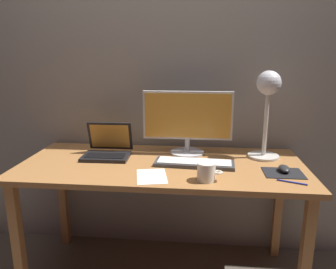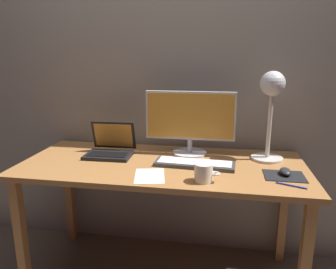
{
  "view_description": "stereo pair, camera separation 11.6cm",
  "coord_description": "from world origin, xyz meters",
  "px_view_note": "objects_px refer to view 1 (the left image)",
  "views": [
    {
      "loc": [
        0.21,
        -1.72,
        1.34
      ],
      "look_at": [
        0.04,
        -0.05,
        0.92
      ],
      "focal_mm": 34.38,
      "sensor_mm": 36.0,
      "label": 1
    },
    {
      "loc": [
        0.32,
        -1.71,
        1.34
      ],
      "look_at": [
        0.04,
        -0.05,
        0.92
      ],
      "focal_mm": 34.38,
      "sensor_mm": 36.0,
      "label": 2
    }
  ],
  "objects_px": {
    "laptop": "(108,147)",
    "coffee_mug": "(207,172)",
    "keyboard_main": "(194,163)",
    "desk_lamp": "(268,97)",
    "monitor": "(188,120)",
    "mouse": "(284,169)",
    "pen": "(292,182)"
  },
  "relations": [
    {
      "from": "coffee_mug",
      "to": "laptop",
      "type": "bearing_deg",
      "value": 149.88
    },
    {
      "from": "laptop",
      "to": "mouse",
      "type": "xyz_separation_m",
      "value": [
        1.0,
        -0.19,
        -0.04
      ]
    },
    {
      "from": "laptop",
      "to": "monitor",
      "type": "bearing_deg",
      "value": 9.79
    },
    {
      "from": "keyboard_main",
      "to": "coffee_mug",
      "type": "distance_m",
      "value": 0.23
    },
    {
      "from": "keyboard_main",
      "to": "mouse",
      "type": "bearing_deg",
      "value": -7.71
    },
    {
      "from": "desk_lamp",
      "to": "pen",
      "type": "height_order",
      "value": "desk_lamp"
    },
    {
      "from": "laptop",
      "to": "coffee_mug",
      "type": "bearing_deg",
      "value": -30.12
    },
    {
      "from": "laptop",
      "to": "pen",
      "type": "xyz_separation_m",
      "value": [
        1.0,
        -0.33,
        -0.05
      ]
    },
    {
      "from": "coffee_mug",
      "to": "pen",
      "type": "relative_size",
      "value": 0.89
    },
    {
      "from": "keyboard_main",
      "to": "desk_lamp",
      "type": "relative_size",
      "value": 0.88
    },
    {
      "from": "keyboard_main",
      "to": "desk_lamp",
      "type": "bearing_deg",
      "value": 24.02
    },
    {
      "from": "monitor",
      "to": "coffee_mug",
      "type": "xyz_separation_m",
      "value": [
        0.11,
        -0.42,
        -0.17
      ]
    },
    {
      "from": "keyboard_main",
      "to": "pen",
      "type": "height_order",
      "value": "keyboard_main"
    },
    {
      "from": "desk_lamp",
      "to": "mouse",
      "type": "bearing_deg",
      "value": -76.01
    },
    {
      "from": "monitor",
      "to": "desk_lamp",
      "type": "xyz_separation_m",
      "value": [
        0.46,
        -0.02,
        0.15
      ]
    },
    {
      "from": "laptop",
      "to": "desk_lamp",
      "type": "relative_size",
      "value": 0.54
    },
    {
      "from": "desk_lamp",
      "to": "pen",
      "type": "bearing_deg",
      "value": -80.69
    },
    {
      "from": "coffee_mug",
      "to": "pen",
      "type": "distance_m",
      "value": 0.41
    },
    {
      "from": "laptop",
      "to": "mouse",
      "type": "bearing_deg",
      "value": -10.59
    },
    {
      "from": "desk_lamp",
      "to": "keyboard_main",
      "type": "bearing_deg",
      "value": -155.98
    },
    {
      "from": "keyboard_main",
      "to": "coffee_mug",
      "type": "height_order",
      "value": "coffee_mug"
    },
    {
      "from": "pen",
      "to": "monitor",
      "type": "bearing_deg",
      "value": 141.64
    },
    {
      "from": "laptop",
      "to": "desk_lamp",
      "type": "height_order",
      "value": "desk_lamp"
    },
    {
      "from": "keyboard_main",
      "to": "laptop",
      "type": "distance_m",
      "value": 0.54
    },
    {
      "from": "monitor",
      "to": "desk_lamp",
      "type": "relative_size",
      "value": 1.05
    },
    {
      "from": "keyboard_main",
      "to": "desk_lamp",
      "type": "height_order",
      "value": "desk_lamp"
    },
    {
      "from": "desk_lamp",
      "to": "mouse",
      "type": "xyz_separation_m",
      "value": [
        0.06,
        -0.25,
        -0.34
      ]
    },
    {
      "from": "desk_lamp",
      "to": "coffee_mug",
      "type": "xyz_separation_m",
      "value": [
        -0.34,
        -0.4,
        -0.32
      ]
    },
    {
      "from": "laptop",
      "to": "keyboard_main",
      "type": "bearing_deg",
      "value": -13.12
    },
    {
      "from": "pen",
      "to": "desk_lamp",
      "type": "bearing_deg",
      "value": 99.31
    },
    {
      "from": "monitor",
      "to": "desk_lamp",
      "type": "height_order",
      "value": "desk_lamp"
    },
    {
      "from": "monitor",
      "to": "coffee_mug",
      "type": "bearing_deg",
      "value": -75.11
    }
  ]
}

